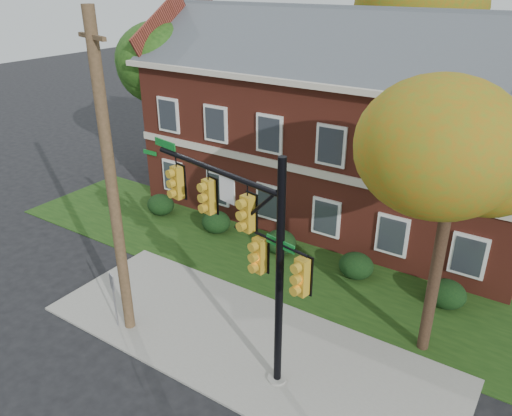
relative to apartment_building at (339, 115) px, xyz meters
The scene contains 15 objects.
ground 13.11m from the apartment_building, 80.50° to the right, with size 120.00×120.00×0.00m, color black.
sidewalk 12.18m from the apartment_building, 79.65° to the right, with size 14.00×5.00×0.08m, color gray.
grass_strip 8.01m from the apartment_building, 71.43° to the right, with size 30.00×6.00×0.04m, color #193811.
apartment_building is the anchor object (origin of this frame).
hedge_far_left 9.82m from the apartment_building, 143.11° to the right, with size 1.40×1.26×1.05m, color black.
hedge_left 7.73m from the apartment_building, 123.67° to the right, with size 1.40×1.26×1.05m, color black.
hedge_center 6.89m from the apartment_building, 90.00° to the right, with size 1.40×1.26×1.05m, color black.
hedge_right 7.73m from the apartment_building, 56.33° to the right, with size 1.40×1.26×1.05m, color black.
hedge_far_right 9.82m from the apartment_building, 36.89° to the right, with size 1.40×1.26×1.05m, color black.
tree_near_right 10.97m from the apartment_building, 48.23° to the right, with size 4.50×4.25×8.58m.
tree_left_rear 9.94m from the apartment_building, behind, with size 5.40×5.10×8.88m.
tree_far_rear 8.84m from the apartment_building, 80.29° to the left, with size 6.84×6.46×11.52m.
traffic_signal 11.88m from the apartment_building, 77.37° to the right, with size 6.24×1.44×7.07m.
utility_pole 12.57m from the apartment_building, 97.68° to the right, with size 1.56×0.59×10.32m.
sign_post 13.31m from the apartment_building, 99.20° to the right, with size 0.30×0.15×2.12m.
Camera 1 is at (7.51, -9.61, 11.00)m, focal length 35.00 mm.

